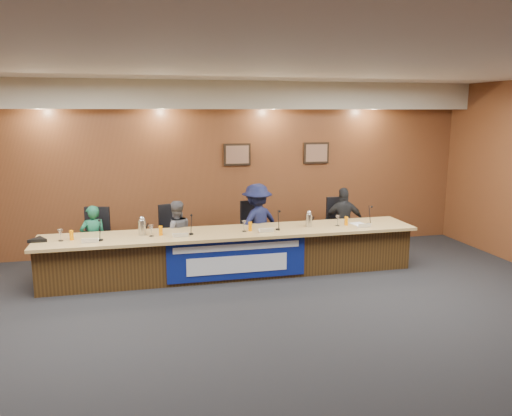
% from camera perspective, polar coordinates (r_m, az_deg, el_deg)
% --- Properties ---
extents(floor, '(10.00, 10.00, 0.00)m').
position_cam_1_polar(floor, '(6.19, 1.60, -14.45)').
color(floor, black).
rests_on(floor, ground).
extents(ceiling, '(10.00, 8.00, 0.04)m').
position_cam_1_polar(ceiling, '(5.62, 1.78, 16.52)').
color(ceiling, silver).
rests_on(ceiling, wall_back).
extents(wall_back, '(10.00, 0.04, 3.20)m').
position_cam_1_polar(wall_back, '(9.57, -4.55, 4.59)').
color(wall_back, brown).
rests_on(wall_back, floor).
extents(soffit, '(10.00, 0.50, 0.50)m').
position_cam_1_polar(soffit, '(9.27, -4.44, 12.75)').
color(soffit, beige).
rests_on(soffit, wall_back).
extents(dais_body, '(6.00, 0.80, 0.70)m').
position_cam_1_polar(dais_body, '(8.26, -2.70, -5.26)').
color(dais_body, '#3E2811').
rests_on(dais_body, floor).
extents(dais_top, '(6.10, 0.95, 0.05)m').
position_cam_1_polar(dais_top, '(8.12, -2.66, -2.81)').
color(dais_top, tan).
rests_on(dais_top, dais_body).
extents(banner, '(2.20, 0.02, 0.65)m').
position_cam_1_polar(banner, '(7.86, -2.14, -5.87)').
color(banner, navy).
rests_on(banner, dais_body).
extents(banner_text_upper, '(2.00, 0.01, 0.10)m').
position_cam_1_polar(banner_text_upper, '(7.79, -2.13, -4.49)').
color(banner_text_upper, silver).
rests_on(banner_text_upper, banner).
extents(banner_text_lower, '(1.60, 0.01, 0.28)m').
position_cam_1_polar(banner_text_lower, '(7.87, -2.11, -6.46)').
color(banner_text_lower, silver).
rests_on(banner_text_lower, banner).
extents(wall_photo_left, '(0.52, 0.04, 0.42)m').
position_cam_1_polar(wall_photo_left, '(9.58, -2.17, 6.13)').
color(wall_photo_left, black).
rests_on(wall_photo_left, wall_back).
extents(wall_photo_right, '(0.52, 0.04, 0.42)m').
position_cam_1_polar(wall_photo_right, '(10.02, 6.90, 6.27)').
color(wall_photo_right, black).
rests_on(wall_photo_right, wall_back).
extents(panelist_a, '(0.48, 0.38, 1.16)m').
position_cam_1_polar(panelist_a, '(8.64, -18.07, -3.49)').
color(panelist_a, '#145239').
rests_on(panelist_a, floor).
extents(panelist_b, '(0.62, 0.51, 1.18)m').
position_cam_1_polar(panelist_b, '(8.62, -9.11, -3.04)').
color(panelist_b, '#545359').
rests_on(panelist_b, floor).
extents(panelist_c, '(1.05, 0.86, 1.42)m').
position_cam_1_polar(panelist_c, '(8.81, 0.11, -1.80)').
color(panelist_c, '#101537').
rests_on(panelist_c, floor).
extents(panelist_d, '(0.81, 0.46, 1.30)m').
position_cam_1_polar(panelist_d, '(9.33, 9.97, -1.64)').
color(panelist_d, black).
rests_on(panelist_d, floor).
extents(office_chair_a, '(0.58, 0.58, 0.08)m').
position_cam_1_polar(office_chair_a, '(8.76, -17.98, -3.97)').
color(office_chair_a, black).
rests_on(office_chair_a, floor).
extents(office_chair_b, '(0.61, 0.61, 0.08)m').
position_cam_1_polar(office_chair_b, '(8.75, -9.14, -3.58)').
color(office_chair_b, black).
rests_on(office_chair_b, floor).
extents(office_chair_c, '(0.54, 0.54, 0.08)m').
position_cam_1_polar(office_chair_c, '(8.95, -0.04, -3.10)').
color(office_chair_c, black).
rests_on(office_chair_c, floor).
extents(office_chair_d, '(0.49, 0.49, 0.08)m').
position_cam_1_polar(office_chair_d, '(9.46, 9.70, -2.50)').
color(office_chair_d, black).
rests_on(office_chair_d, floor).
extents(nameplate_a, '(0.24, 0.08, 0.10)m').
position_cam_1_polar(nameplate_a, '(7.74, -18.45, -3.52)').
color(nameplate_a, white).
rests_on(nameplate_a, dais_top).
extents(microphone_a, '(0.07, 0.07, 0.02)m').
position_cam_1_polar(microphone_a, '(7.86, -17.31, -3.50)').
color(microphone_a, black).
rests_on(microphone_a, dais_top).
extents(juice_glass_a, '(0.06, 0.06, 0.15)m').
position_cam_1_polar(juice_glass_a, '(8.02, -20.34, -2.94)').
color(juice_glass_a, orange).
rests_on(juice_glass_a, dais_top).
extents(water_glass_a, '(0.08, 0.08, 0.18)m').
position_cam_1_polar(water_glass_a, '(8.01, -21.45, -2.91)').
color(water_glass_a, silver).
rests_on(water_glass_a, dais_top).
extents(nameplate_b, '(0.24, 0.08, 0.10)m').
position_cam_1_polar(nameplate_b, '(7.77, -8.60, -3.03)').
color(nameplate_b, white).
rests_on(nameplate_b, dais_top).
extents(microphone_b, '(0.07, 0.07, 0.02)m').
position_cam_1_polar(microphone_b, '(7.94, -7.42, -2.96)').
color(microphone_b, black).
rests_on(microphone_b, dais_top).
extents(juice_glass_b, '(0.06, 0.06, 0.15)m').
position_cam_1_polar(juice_glass_b, '(7.95, -10.84, -2.56)').
color(juice_glass_b, orange).
rests_on(juice_glass_b, dais_top).
extents(water_glass_b, '(0.08, 0.08, 0.18)m').
position_cam_1_polar(water_glass_b, '(7.91, -11.89, -2.56)').
color(water_glass_b, silver).
rests_on(water_glass_b, dais_top).
extents(nameplate_c, '(0.24, 0.08, 0.10)m').
position_cam_1_polar(nameplate_c, '(8.00, 1.25, -2.50)').
color(nameplate_c, white).
rests_on(nameplate_c, dais_top).
extents(microphone_c, '(0.07, 0.07, 0.02)m').
position_cam_1_polar(microphone_c, '(8.19, 2.50, -2.44)').
color(microphone_c, black).
rests_on(microphone_c, dais_top).
extents(juice_glass_c, '(0.06, 0.06, 0.15)m').
position_cam_1_polar(juice_glass_c, '(8.09, -0.67, -2.12)').
color(juice_glass_c, orange).
rests_on(juice_glass_c, dais_top).
extents(water_glass_c, '(0.08, 0.08, 0.18)m').
position_cam_1_polar(water_glass_c, '(8.04, -1.37, -2.10)').
color(water_glass_c, silver).
rests_on(water_glass_c, dais_top).
extents(nameplate_d, '(0.24, 0.08, 0.10)m').
position_cam_1_polar(nameplate_d, '(8.51, 12.33, -1.93)').
color(nameplate_d, white).
rests_on(nameplate_d, dais_top).
extents(microphone_d, '(0.07, 0.07, 0.02)m').
position_cam_1_polar(microphone_d, '(8.77, 12.71, -1.80)').
color(microphone_d, black).
rests_on(microphone_d, dais_top).
extents(juice_glass_d, '(0.06, 0.06, 0.15)m').
position_cam_1_polar(juice_glass_d, '(8.63, 10.28, -1.47)').
color(juice_glass_d, orange).
rests_on(juice_glass_d, dais_top).
extents(water_glass_d, '(0.08, 0.08, 0.18)m').
position_cam_1_polar(water_glass_d, '(8.55, 9.31, -1.44)').
color(water_glass_d, silver).
rests_on(water_glass_d, dais_top).
extents(carafe_left, '(0.12, 0.12, 0.25)m').
position_cam_1_polar(carafe_left, '(7.99, -12.88, -2.22)').
color(carafe_left, silver).
rests_on(carafe_left, dais_top).
extents(carafe_right, '(0.11, 0.11, 0.22)m').
position_cam_1_polar(carafe_right, '(8.42, 6.06, -1.41)').
color(carafe_right, silver).
rests_on(carafe_right, dais_top).
extents(speakerphone, '(0.32, 0.32, 0.05)m').
position_cam_1_polar(speakerphone, '(8.13, -23.64, -3.35)').
color(speakerphone, black).
rests_on(speakerphone, dais_top).
extents(paper_stack, '(0.26, 0.33, 0.01)m').
position_cam_1_polar(paper_stack, '(8.76, 11.69, -1.82)').
color(paper_stack, white).
rests_on(paper_stack, dais_top).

